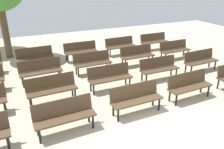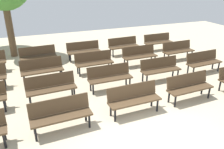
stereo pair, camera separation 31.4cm
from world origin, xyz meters
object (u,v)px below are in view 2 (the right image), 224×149
object	(u,v)px
bench_r0_c1	(61,113)
bench_r2_c3	(139,55)
bench_r1_c2	(110,76)
bench_r1_c4	(203,61)
bench_r2_c1	(42,69)
bench_r1_c3	(160,68)
bench_r3_c3	(123,45)
bench_r3_c4	(158,41)
bench_r2_c4	(178,49)
bench_r0_c3	(189,86)
bench_r1_c1	(51,86)
bench_r3_c2	(84,50)
bench_r0_c2	(134,98)
bench_r2_c2	(94,61)
bench_r3_c1	(38,55)

from	to	relation	value
bench_r0_c1	bench_r2_c3	size ratio (longest dim) A/B	1.01
bench_r0_c1	bench_r1_c2	distance (m)	2.73
bench_r1_c4	bench_r2_c1	world-z (taller)	same
bench_r1_c2	bench_r1_c3	world-z (taller)	same
bench_r2_c3	bench_r3_c3	size ratio (longest dim) A/B	0.99
bench_r1_c2	bench_r1_c4	size ratio (longest dim) A/B	0.99
bench_r1_c3	bench_r3_c4	bearing A→B (deg)	59.39
bench_r0_c1	bench_r1_c4	world-z (taller)	same
bench_r0_c1	bench_r2_c4	xyz separation A→B (m)	(6.30, 3.57, 0.00)
bench_r0_c3	bench_r1_c1	bearing A→B (deg)	156.84
bench_r3_c2	bench_r1_c2	bearing A→B (deg)	-88.73
bench_r1_c3	bench_r0_c3	bearing A→B (deg)	-89.33
bench_r0_c2	bench_r2_c1	distance (m)	4.06
bench_r2_c1	bench_r3_c3	bearing A→B (deg)	21.19
bench_r3_c2	bench_r3_c4	size ratio (longest dim) A/B	1.00
bench_r0_c1	bench_r0_c2	world-z (taller)	same
bench_r2_c2	bench_r3_c3	bearing A→B (deg)	39.06
bench_r1_c3	bench_r3_c3	bearing A→B (deg)	90.46
bench_r1_c1	bench_r3_c4	bearing A→B (deg)	27.61
bench_r2_c2	bench_r0_c3	bearing A→B (deg)	-57.53
bench_r2_c4	bench_r3_c3	xyz separation A→B (m)	(-2.15, 1.70, 0.00)
bench_r1_c1	bench_r1_c2	distance (m)	2.08
bench_r2_c1	bench_r3_c1	distance (m)	1.78
bench_r2_c1	bench_r2_c2	distance (m)	2.13
bench_r1_c3	bench_r2_c2	xyz separation A→B (m)	(-2.18, 1.68, 0.00)
bench_r3_c1	bench_r2_c3	bearing A→B (deg)	-22.89
bench_r0_c2	bench_r2_c2	bearing A→B (deg)	91.19
bench_r1_c3	bench_r2_c2	bearing A→B (deg)	142.41
bench_r2_c3	bench_r3_c4	distance (m)	2.71
bench_r2_c3	bench_r3_c4	xyz separation A→B (m)	(2.06, 1.75, 0.00)
bench_r1_c2	bench_r3_c3	world-z (taller)	same
bench_r2_c4	bench_r2_c1	bearing A→B (deg)	179.57
bench_r2_c2	bench_r2_c4	xyz separation A→B (m)	(4.30, 0.08, 0.00)
bench_r1_c4	bench_r1_c3	bearing A→B (deg)	177.71
bench_r3_c1	bench_r3_c3	size ratio (longest dim) A/B	1.00
bench_r1_c4	bench_r2_c2	world-z (taller)	same
bench_r3_c2	bench_r1_c1	bearing A→B (deg)	-119.58
bench_r0_c3	bench_r1_c3	distance (m)	1.71
bench_r3_c1	bench_r3_c2	size ratio (longest dim) A/B	1.01
bench_r1_c1	bench_r2_c3	distance (m)	4.60
bench_r1_c3	bench_r3_c1	distance (m)	5.47
bench_r2_c4	bench_r0_c1	bearing A→B (deg)	-152.32
bench_r0_c1	bench_r0_c2	bearing A→B (deg)	-0.94
bench_r1_c3	bench_r1_c4	distance (m)	2.14
bench_r0_c2	bench_r2_c1	bearing A→B (deg)	122.84
bench_r2_c3	bench_r3_c2	world-z (taller)	same
bench_r2_c1	bench_r2_c3	distance (m)	4.32
bench_r1_c2	bench_r3_c3	distance (m)	4.06
bench_r3_c1	bench_r3_c4	size ratio (longest dim) A/B	1.01
bench_r2_c3	bench_r2_c4	size ratio (longest dim) A/B	0.99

